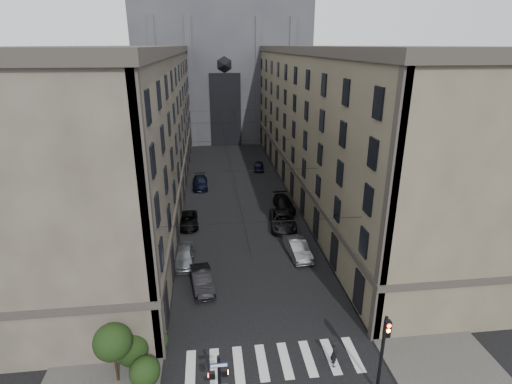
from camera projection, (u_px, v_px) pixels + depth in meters
name	position (u px, v px, depth m)	size (l,w,h in m)	color
sidewalk_left	(158.00, 196.00, 53.09)	(7.00, 80.00, 0.15)	#383533
sidewalk_right	(312.00, 190.00, 55.46)	(7.00, 80.00, 0.15)	#383533
zebra_crossing	(274.00, 361.00, 25.43)	(11.00, 3.20, 0.01)	beige
building_left	(128.00, 127.00, 49.55)	(13.60, 60.60, 18.85)	#453F35
building_right	(337.00, 123.00, 52.59)	(13.60, 60.60, 18.85)	brown
gothic_tower	(222.00, 51.00, 84.43)	(35.00, 23.00, 58.00)	#2D2D33
pedestrian_signal_left	(219.00, 382.00, 20.97)	(1.02, 0.38, 4.00)	black
traffic_light_right	(383.00, 346.00, 22.06)	(0.34, 0.50, 5.20)	black
shrub_cluster	(130.00, 351.00, 23.83)	(3.90, 4.40, 3.90)	black
tram_wires	(236.00, 142.00, 51.45)	(14.00, 60.00, 0.43)	black
car_left_near	(184.00, 256.00, 36.56)	(1.84, 4.58, 1.56)	gray
car_left_midnear	(202.00, 280.00, 32.84)	(1.61, 4.62, 1.52)	black
car_left_midfar	(188.00, 220.00, 44.30)	(2.21, 4.79, 1.33)	black
car_left_far	(200.00, 182.00, 56.29)	(2.08, 5.13, 1.49)	black
car_right_near	(298.00, 248.00, 37.91)	(1.67, 4.78, 1.57)	gray
car_right_midnear	(283.00, 220.00, 43.89)	(2.71, 5.88, 1.63)	black
car_right_midfar	(284.00, 203.00, 48.83)	(2.09, 5.13, 1.49)	black
car_right_far	(259.00, 166.00, 64.10)	(1.55, 3.86, 1.31)	black
pedestrian	(334.00, 353.00, 24.84)	(0.66, 0.44, 1.82)	black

